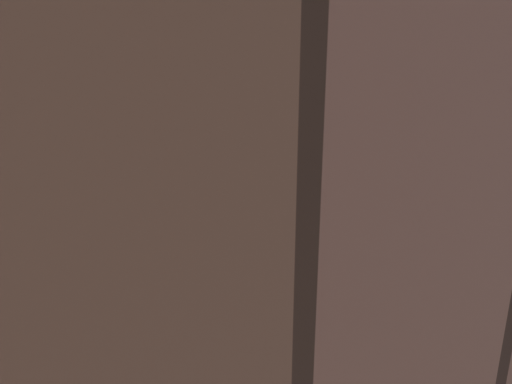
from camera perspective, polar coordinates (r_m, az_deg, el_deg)
The scene contains 8 objects.
ground at distance 33.03m, azimuth -1.74°, elevation -3.88°, with size 120.00×120.00×0.00m, color black.
sidewalk_ne at distance 61.02m, azimuth 6.02°, elevation 6.21°, with size 30.00×30.00×0.15m, color gray.
building_ne at distance 55.91m, azimuth 8.89°, elevation 11.19°, with size 25.00×16.00×12.00m, color #471811.
tree_near at distance 44.07m, azimuth 0.54°, elevation 5.94°, with size 2.69×2.69×4.49m.
tree_far at distance 49.25m, azimuth -3.10°, elevation 6.83°, with size 2.43×2.43×4.07m.
signal_pole at distance 23.69m, azimuth -8.24°, elevation -5.58°, with size 1.29×1.24×4.60m.
box_truck at distance 34.56m, azimuth 14.46°, elevation -0.28°, with size 7.84×3.04×3.47m.
traffic_cone at distance 27.19m, azimuth -0.62°, elevation -7.99°, with size 0.46×0.46×0.75m.
Camera 1 is at (-14.79, -26.92, 12.15)m, focal length 35.00 mm.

